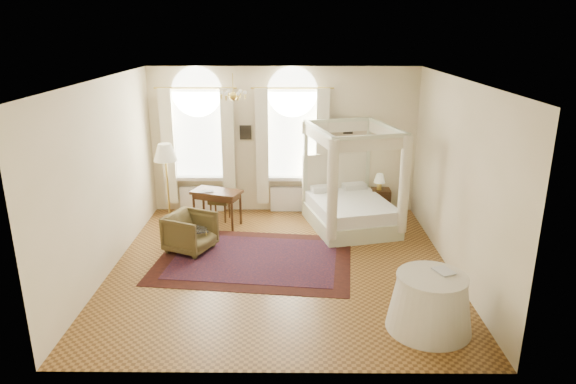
# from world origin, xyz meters

# --- Properties ---
(ground) EXTENTS (6.00, 6.00, 0.00)m
(ground) POSITION_xyz_m (0.00, 0.00, 0.00)
(ground) COLOR brown
(ground) RESTS_ON ground
(room_walls) EXTENTS (6.00, 6.00, 6.00)m
(room_walls) POSITION_xyz_m (0.00, 0.00, 1.98)
(room_walls) COLOR #FFE9C2
(room_walls) RESTS_ON ground
(window_left) EXTENTS (1.62, 0.27, 3.29)m
(window_left) POSITION_xyz_m (-1.90, 2.87, 1.49)
(window_left) COLOR white
(window_left) RESTS_ON room_walls
(window_right) EXTENTS (1.62, 0.27, 3.29)m
(window_right) POSITION_xyz_m (0.20, 2.87, 1.49)
(window_right) COLOR white
(window_right) RESTS_ON room_walls
(chandelier) EXTENTS (0.51, 0.45, 0.50)m
(chandelier) POSITION_xyz_m (-0.90, 1.20, 2.91)
(chandelier) COLOR gold
(chandelier) RESTS_ON room_walls
(wall_pictures) EXTENTS (2.54, 0.03, 0.39)m
(wall_pictures) POSITION_xyz_m (0.09, 2.97, 1.89)
(wall_pictures) COLOR black
(wall_pictures) RESTS_ON room_walls
(canopy_bed) EXTENTS (2.09, 2.36, 2.19)m
(canopy_bed) POSITION_xyz_m (1.45, 1.90, 0.50)
(canopy_bed) COLOR beige
(canopy_bed) RESTS_ON ground
(nightstand) EXTENTS (0.44, 0.40, 0.60)m
(nightstand) POSITION_xyz_m (2.22, 2.70, 0.30)
(nightstand) COLOR #3B2310
(nightstand) RESTS_ON ground
(nightstand_lamp) EXTENTS (0.25, 0.25, 0.37)m
(nightstand_lamp) POSITION_xyz_m (2.17, 2.67, 0.85)
(nightstand_lamp) COLOR gold
(nightstand_lamp) RESTS_ON nightstand
(writing_desk) EXTENTS (1.15, 0.86, 0.77)m
(writing_desk) POSITION_xyz_m (-1.42, 2.03, 0.66)
(writing_desk) COLOR #3B2310
(writing_desk) RESTS_ON ground
(laptop) EXTENTS (0.37, 0.31, 0.02)m
(laptop) POSITION_xyz_m (-1.64, 1.96, 0.79)
(laptop) COLOR black
(laptop) RESTS_ON writing_desk
(stool) EXTENTS (0.50, 0.50, 0.49)m
(stool) POSITION_xyz_m (-1.40, 2.33, 0.41)
(stool) COLOR #483A1E
(stool) RESTS_ON ground
(armchair) EXTENTS (1.07, 1.06, 0.75)m
(armchair) POSITION_xyz_m (-1.74, 0.67, 0.37)
(armchair) COLOR #493C1F
(armchair) RESTS_ON ground
(coffee_table) EXTENTS (0.67, 0.55, 0.39)m
(coffee_table) POSITION_xyz_m (-1.73, 0.76, 0.35)
(coffee_table) COLOR silver
(coffee_table) RESTS_ON ground
(floor_lamp) EXTENTS (0.48, 0.48, 1.86)m
(floor_lamp) POSITION_xyz_m (-2.38, 1.73, 1.59)
(floor_lamp) COLOR gold
(floor_lamp) RESTS_ON ground
(oriental_rug) EXTENTS (3.80, 2.92, 0.01)m
(oriental_rug) POSITION_xyz_m (-0.50, 0.28, 0.01)
(oriental_rug) COLOR #3D160E
(oriental_rug) RESTS_ON ground
(side_table) EXTENTS (1.21, 1.21, 0.82)m
(side_table) POSITION_xyz_m (2.15, -1.97, 0.40)
(side_table) COLOR white
(side_table) RESTS_ON ground
(book) EXTENTS (0.32, 0.36, 0.03)m
(book) POSITION_xyz_m (2.23, -1.90, 0.84)
(book) COLOR black
(book) RESTS_ON side_table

